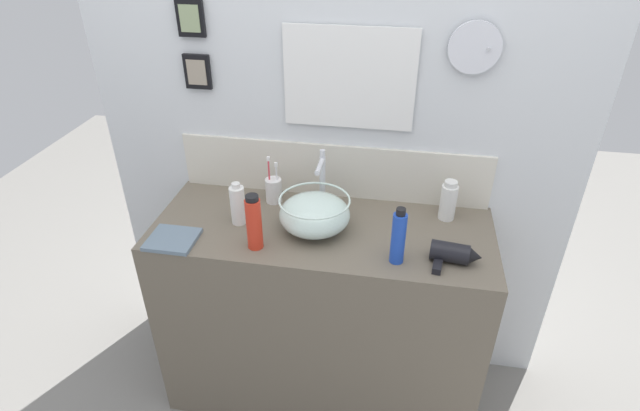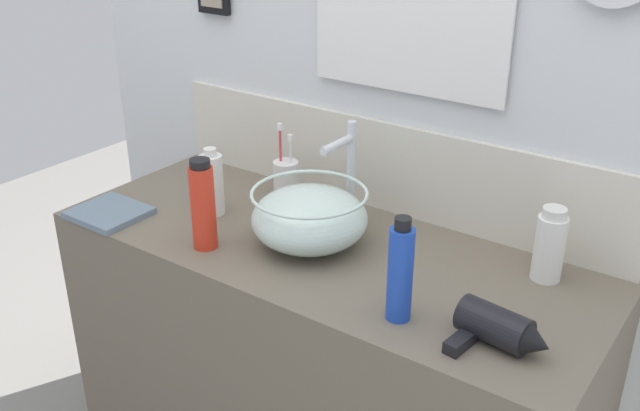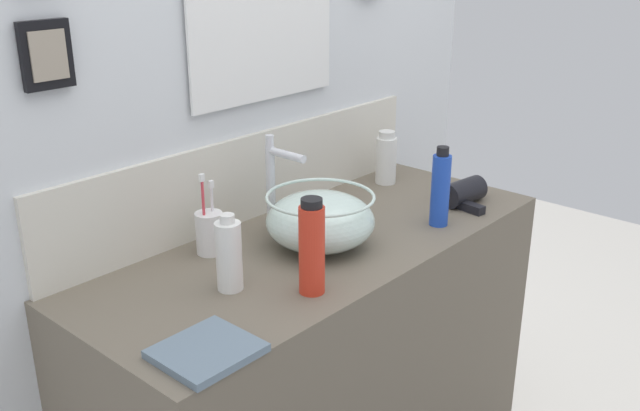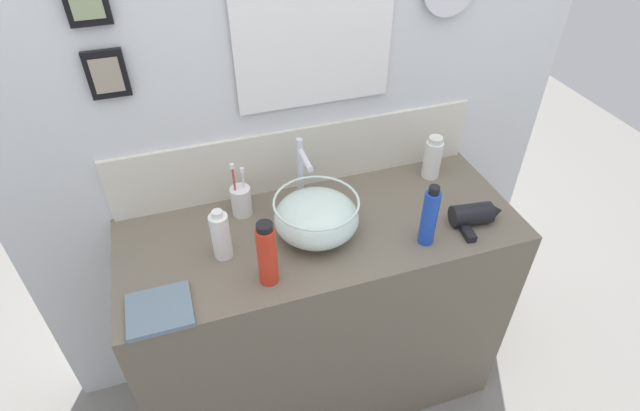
% 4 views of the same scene
% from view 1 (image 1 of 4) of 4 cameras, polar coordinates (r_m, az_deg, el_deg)
% --- Properties ---
extents(ground_plane, '(6.00, 6.00, 0.00)m').
position_cam_1_polar(ground_plane, '(2.56, 0.18, -19.61)').
color(ground_plane, gray).
extents(vanity_counter, '(1.32, 0.52, 0.91)m').
position_cam_1_polar(vanity_counter, '(2.22, 0.20, -12.27)').
color(vanity_counter, '#6B6051').
rests_on(vanity_counter, ground).
extents(back_panel, '(1.99, 0.10, 2.39)m').
position_cam_1_polar(back_panel, '(2.05, 1.66, 8.68)').
color(back_panel, silver).
rests_on(back_panel, ground).
extents(glass_bowl_sink, '(0.27, 0.27, 0.14)m').
position_cam_1_polar(glass_bowl_sink, '(1.88, -0.62, -0.96)').
color(glass_bowl_sink, silver).
rests_on(glass_bowl_sink, vanity_counter).
extents(faucet, '(0.02, 0.13, 0.26)m').
position_cam_1_polar(faucet, '(1.98, 0.21, 3.35)').
color(faucet, silver).
rests_on(faucet, vanity_counter).
extents(hair_drier, '(0.18, 0.14, 0.07)m').
position_cam_1_polar(hair_drier, '(1.80, 15.01, -5.36)').
color(hair_drier, black).
rests_on(hair_drier, vanity_counter).
extents(toothbrush_cup, '(0.07, 0.07, 0.21)m').
position_cam_1_polar(toothbrush_cup, '(2.08, -5.32, 1.78)').
color(toothbrush_cup, white).
rests_on(toothbrush_cup, vanity_counter).
extents(shampoo_bottle, '(0.06, 0.06, 0.22)m').
position_cam_1_polar(shampoo_bottle, '(1.79, -7.56, -1.95)').
color(shampoo_bottle, red).
rests_on(shampoo_bottle, vanity_counter).
extents(lotion_bottle, '(0.05, 0.05, 0.22)m').
position_cam_1_polar(lotion_bottle, '(1.73, 8.95, -3.60)').
color(lotion_bottle, blue).
rests_on(lotion_bottle, vanity_counter).
extents(soap_dispenser, '(0.06, 0.06, 0.17)m').
position_cam_1_polar(soap_dispenser, '(2.01, 14.45, 0.52)').
color(soap_dispenser, white).
rests_on(soap_dispenser, vanity_counter).
extents(spray_bottle, '(0.06, 0.06, 0.18)m').
position_cam_1_polar(spray_bottle, '(1.95, -9.38, 0.10)').
color(spray_bottle, white).
rests_on(spray_bottle, vanity_counter).
extents(hand_towel, '(0.18, 0.16, 0.02)m').
position_cam_1_polar(hand_towel, '(1.93, -16.51, -3.74)').
color(hand_towel, slate).
rests_on(hand_towel, vanity_counter).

